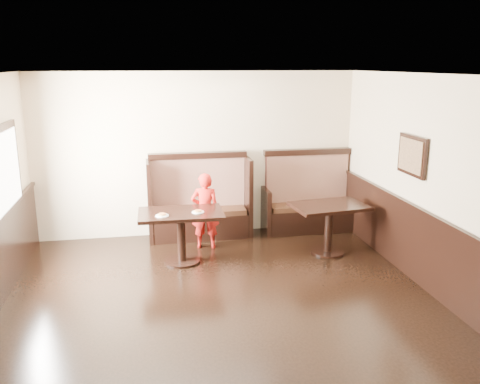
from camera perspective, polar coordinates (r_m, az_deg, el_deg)
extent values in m
plane|color=black|center=(5.93, -0.90, -15.29)|extent=(7.00, 7.00, 0.00)
plane|color=beige|center=(8.76, -4.82, 4.21)|extent=(5.50, 0.00, 5.50)
plane|color=beige|center=(6.42, 24.03, -0.73)|extent=(0.00, 7.00, 7.00)
plane|color=white|center=(5.16, -1.02, 12.89)|extent=(7.00, 7.00, 0.00)
cube|color=black|center=(6.67, 23.03, -8.23)|extent=(0.05, 6.90, 1.00)
cube|color=black|center=(7.35, -25.02, 2.15)|extent=(0.05, 1.50, 1.20)
cube|color=white|center=(7.35, -24.79, 2.17)|extent=(0.01, 1.30, 1.00)
cube|color=black|center=(7.33, 18.77, 3.90)|extent=(0.04, 0.70, 0.55)
cube|color=olive|center=(7.32, 18.60, 3.90)|extent=(0.01, 0.60, 0.45)
cube|color=black|center=(8.78, -4.47, -3.78)|extent=(1.60, 0.50, 0.42)
cube|color=#371F11|center=(8.70, -4.50, -2.21)|extent=(1.54, 0.46, 0.09)
cube|color=#430D14|center=(8.79, -4.70, 0.92)|extent=(1.60, 0.12, 0.92)
cube|color=black|center=(8.69, -4.77, 4.13)|extent=(1.68, 0.16, 0.10)
cube|color=black|center=(8.70, -10.11, -0.90)|extent=(0.07, 0.72, 1.36)
cube|color=black|center=(8.86, 0.81, -0.39)|extent=(0.07, 0.72, 1.36)
cube|color=black|center=(9.18, 7.74, -3.06)|extent=(1.50, 0.50, 0.42)
cube|color=#371F11|center=(9.11, 7.80, -1.56)|extent=(1.44, 0.46, 0.09)
cube|color=#430D14|center=(9.19, 7.48, 1.43)|extent=(1.50, 0.12, 0.92)
cube|color=black|center=(9.09, 7.58, 4.50)|extent=(1.58, 0.16, 0.10)
cube|color=black|center=(9.00, 2.80, -2.02)|extent=(0.07, 0.72, 0.80)
cube|color=black|center=(9.48, 12.13, -1.49)|extent=(0.07, 0.72, 0.80)
cube|color=black|center=(7.56, -6.67, -2.43)|extent=(1.25, 0.80, 0.05)
cylinder|color=black|center=(7.68, -6.59, -5.24)|extent=(0.12, 0.12, 0.72)
cylinder|color=black|center=(7.80, -6.51, -7.71)|extent=(0.54, 0.54, 0.03)
cube|color=black|center=(8.01, 10.01, -1.58)|extent=(1.23, 0.89, 0.05)
cylinder|color=black|center=(8.12, 9.89, -4.26)|extent=(0.12, 0.12, 0.73)
cylinder|color=black|center=(8.24, 9.79, -6.61)|extent=(0.54, 0.54, 0.03)
imported|color=red|center=(8.18, -3.93, -2.12)|extent=(0.49, 0.36, 1.24)
cylinder|color=white|center=(7.39, -8.74, -2.63)|extent=(0.19, 0.19, 0.01)
cylinder|color=tan|center=(7.38, -8.74, -2.52)|extent=(0.12, 0.12, 0.02)
cylinder|color=#EABA54|center=(7.38, -8.74, -2.44)|extent=(0.10, 0.10, 0.01)
cylinder|color=white|center=(7.50, -4.74, -2.25)|extent=(0.18, 0.18, 0.01)
cylinder|color=tan|center=(7.50, -4.74, -2.15)|extent=(0.11, 0.11, 0.01)
cylinder|color=#EABA54|center=(7.49, -4.75, -2.07)|extent=(0.10, 0.10, 0.01)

